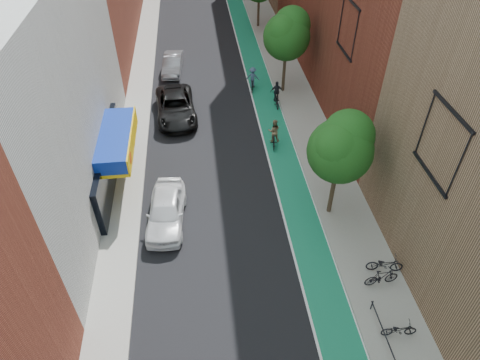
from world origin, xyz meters
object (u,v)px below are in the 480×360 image
object	(u,v)px
cyclist_lane_mid	(277,97)
cyclist_lane_far	(253,80)
parked_car_black	(176,107)
cyclist_lane_near	(274,135)
parked_car_silver	(173,64)
parked_car_white	(166,210)

from	to	relation	value
cyclist_lane_mid	cyclist_lane_far	xyz separation A→B (m)	(-1.50, 2.66, 0.13)
parked_car_black	cyclist_lane_mid	distance (m)	7.74
cyclist_lane_far	cyclist_lane_near	bearing A→B (deg)	105.80
parked_car_silver	cyclist_lane_mid	distance (m)	10.39
cyclist_lane_near	cyclist_lane_mid	distance (m)	5.33
parked_car_white	cyclist_lane_near	world-z (taller)	cyclist_lane_near
parked_car_white	cyclist_lane_near	xyz separation A→B (m)	(7.08, 6.40, 0.02)
parked_car_silver	parked_car_white	bearing A→B (deg)	-85.51
parked_car_silver	cyclist_lane_far	distance (m)	7.61
cyclist_lane_near	cyclist_lane_far	xyz separation A→B (m)	(-0.38, 7.86, 0.02)
parked_car_silver	cyclist_lane_far	world-z (taller)	cyclist_lane_far
cyclist_lane_near	cyclist_lane_far	distance (m)	7.87
parked_car_white	parked_car_black	distance (m)	10.87
cyclist_lane_near	parked_car_white	bearing A→B (deg)	49.18
cyclist_lane_near	cyclist_lane_mid	bearing A→B (deg)	-95.06
parked_car_silver	cyclist_lane_far	bearing A→B (deg)	-26.49
parked_car_black	cyclist_lane_mid	bearing A→B (deg)	1.13
cyclist_lane_near	cyclist_lane_mid	xyz separation A→B (m)	(1.12, 5.21, -0.11)
parked_car_black	cyclist_lane_near	world-z (taller)	cyclist_lane_near
cyclist_lane_near	cyclist_lane_mid	size ratio (longest dim) A/B	1.00
parked_car_white	cyclist_lane_near	bearing A→B (deg)	46.57
parked_car_silver	cyclist_lane_far	xyz separation A→B (m)	(6.48, -4.00, 0.14)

